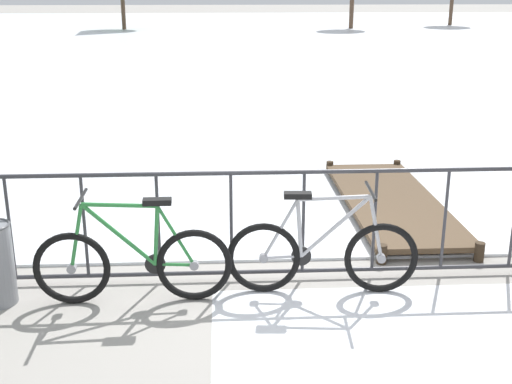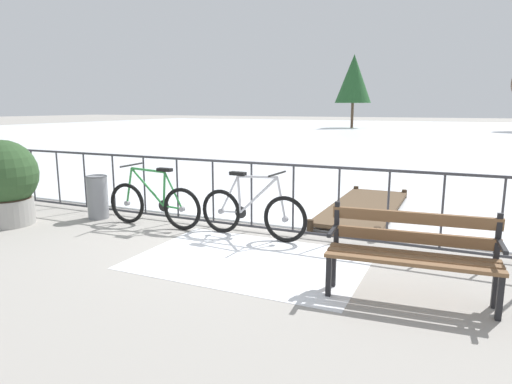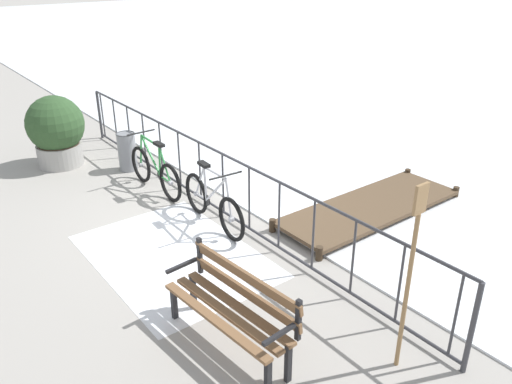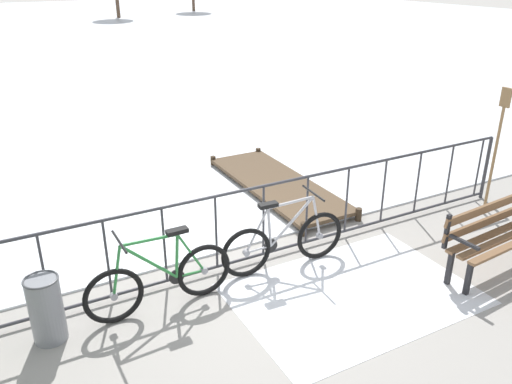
{
  "view_description": "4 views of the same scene",
  "coord_description": "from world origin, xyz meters",
  "px_view_note": "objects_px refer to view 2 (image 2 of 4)",
  "views": [
    {
      "loc": [
        -0.42,
        -5.64,
        2.68
      ],
      "look_at": [
        -0.13,
        -0.41,
        1.0
      ],
      "focal_mm": 46.06,
      "sensor_mm": 36.0,
      "label": 1
    },
    {
      "loc": [
        3.15,
        -5.99,
        1.86
      ],
      "look_at": [
        0.77,
        -0.79,
        0.78
      ],
      "focal_mm": 31.55,
      "sensor_mm": 36.0,
      "label": 2
    },
    {
      "loc": [
        6.3,
        -3.97,
        3.73
      ],
      "look_at": [
        1.29,
        -0.11,
        0.81
      ],
      "focal_mm": 36.02,
      "sensor_mm": 36.0,
      "label": 3
    },
    {
      "loc": [
        -2.58,
        -5.18,
        3.57
      ],
      "look_at": [
        0.43,
        0.39,
        0.8
      ],
      "focal_mm": 36.42,
      "sensor_mm": 36.0,
      "label": 4
    }
  ],
  "objects_px": {
    "bicycle_second": "(252,212)",
    "park_bench": "(412,248)",
    "planter_with_shrub": "(3,181)",
    "bicycle_near_railing": "(154,204)",
    "trash_bin": "(98,197)"
  },
  "relations": [
    {
      "from": "bicycle_near_railing",
      "to": "park_bench",
      "type": "distance_m",
      "value": 4.14
    },
    {
      "from": "bicycle_second",
      "to": "trash_bin",
      "type": "height_order",
      "value": "bicycle_second"
    },
    {
      "from": "bicycle_second",
      "to": "planter_with_shrub",
      "type": "relative_size",
      "value": 1.25
    },
    {
      "from": "bicycle_second",
      "to": "planter_with_shrub",
      "type": "xyz_separation_m",
      "value": [
        -3.9,
        -0.99,
        0.34
      ]
    },
    {
      "from": "bicycle_near_railing",
      "to": "trash_bin",
      "type": "xyz_separation_m",
      "value": [
        -1.2,
        0.04,
        0.0
      ]
    },
    {
      "from": "bicycle_second",
      "to": "planter_with_shrub",
      "type": "bearing_deg",
      "value": -165.8
    },
    {
      "from": "bicycle_near_railing",
      "to": "planter_with_shrub",
      "type": "distance_m",
      "value": 2.44
    },
    {
      "from": "planter_with_shrub",
      "to": "park_bench",
      "type": "bearing_deg",
      "value": -2.52
    },
    {
      "from": "planter_with_shrub",
      "to": "trash_bin",
      "type": "xyz_separation_m",
      "value": [
        1.04,
        0.93,
        -0.33
      ]
    },
    {
      "from": "bicycle_second",
      "to": "park_bench",
      "type": "distance_m",
      "value": 2.64
    },
    {
      "from": "bicycle_near_railing",
      "to": "bicycle_second",
      "type": "distance_m",
      "value": 1.66
    },
    {
      "from": "planter_with_shrub",
      "to": "trash_bin",
      "type": "bearing_deg",
      "value": 41.74
    },
    {
      "from": "park_bench",
      "to": "planter_with_shrub",
      "type": "height_order",
      "value": "planter_with_shrub"
    },
    {
      "from": "bicycle_near_railing",
      "to": "bicycle_second",
      "type": "height_order",
      "value": "same"
    },
    {
      "from": "bicycle_second",
      "to": "park_bench",
      "type": "height_order",
      "value": "bicycle_second"
    }
  ]
}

